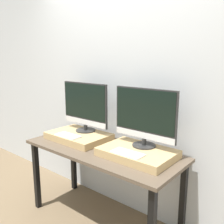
{
  "coord_description": "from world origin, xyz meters",
  "views": [
    {
      "loc": [
        1.5,
        -1.33,
        1.62
      ],
      "look_at": [
        0.0,
        0.47,
        1.11
      ],
      "focal_mm": 40.0,
      "sensor_mm": 36.0,
      "label": 1
    }
  ],
  "objects_px": {
    "keyboard_left": "(68,135)",
    "monitor_right": "(145,116)",
    "keyboard_right": "(128,153)",
    "monitor_left": "(85,106)"
  },
  "relations": [
    {
      "from": "keyboard_right",
      "to": "monitor_right",
      "type": "bearing_deg",
      "value": 90.0
    },
    {
      "from": "keyboard_left",
      "to": "keyboard_right",
      "type": "bearing_deg",
      "value": 0.0
    },
    {
      "from": "monitor_right",
      "to": "keyboard_right",
      "type": "relative_size",
      "value": 2.2
    },
    {
      "from": "keyboard_right",
      "to": "keyboard_left",
      "type": "bearing_deg",
      "value": 180.0
    },
    {
      "from": "monitor_left",
      "to": "monitor_right",
      "type": "distance_m",
      "value": 0.74
    },
    {
      "from": "monitor_right",
      "to": "keyboard_right",
      "type": "xyz_separation_m",
      "value": [
        -0.0,
        -0.24,
        -0.27
      ]
    },
    {
      "from": "keyboard_left",
      "to": "monitor_right",
      "type": "xyz_separation_m",
      "value": [
        0.74,
        0.24,
        0.27
      ]
    },
    {
      "from": "keyboard_left",
      "to": "keyboard_right",
      "type": "relative_size",
      "value": 1.0
    },
    {
      "from": "monitor_left",
      "to": "keyboard_left",
      "type": "bearing_deg",
      "value": -90.0
    },
    {
      "from": "monitor_left",
      "to": "keyboard_right",
      "type": "xyz_separation_m",
      "value": [
        0.74,
        -0.24,
        -0.27
      ]
    }
  ]
}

